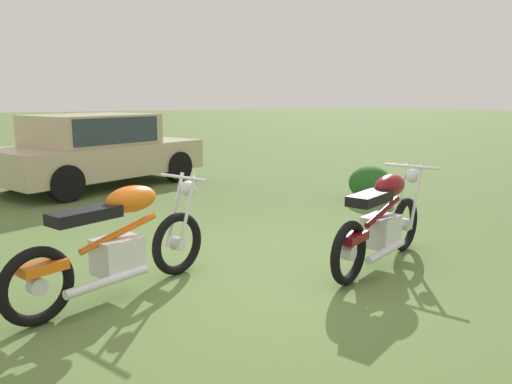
% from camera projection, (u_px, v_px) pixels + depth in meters
% --- Properties ---
extents(ground_plane, '(120.00, 120.00, 0.00)m').
position_uv_depth(ground_plane, '(252.00, 279.00, 4.94)').
color(ground_plane, '#567038').
extents(motorcycle_orange, '(2.02, 0.97, 1.02)m').
position_uv_depth(motorcycle_orange, '(118.00, 243.00, 4.45)').
color(motorcycle_orange, black).
rests_on(motorcycle_orange, ground).
extents(motorcycle_maroon, '(1.91, 0.96, 1.02)m').
position_uv_depth(motorcycle_maroon, '(382.00, 221.00, 5.27)').
color(motorcycle_maroon, black).
rests_on(motorcycle_maroon, ground).
extents(car_beige, '(4.40, 3.12, 1.43)m').
position_uv_depth(car_beige, '(96.00, 147.00, 9.91)').
color(car_beige, '#BCAD8C').
rests_on(car_beige, ground).
extents(shrub_low, '(0.74, 0.74, 0.59)m').
position_uv_depth(shrub_low, '(370.00, 183.00, 8.70)').
color(shrub_low, '#235A1E').
rests_on(shrub_low, ground).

